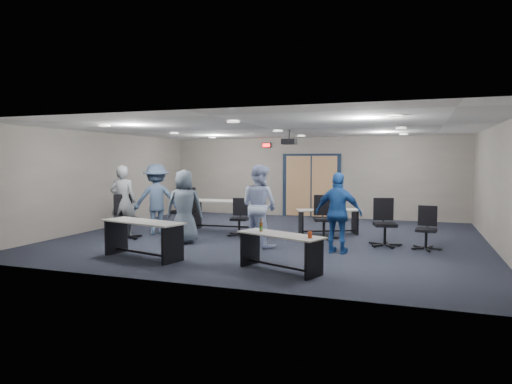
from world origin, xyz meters
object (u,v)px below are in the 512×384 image
(chair_loose_left, at_px, (126,217))
(person_lightblue, at_px, (259,206))
(table_back_left, at_px, (227,210))
(person_plaid, at_px, (184,207))
(chair_back_a, at_px, (183,210))
(table_front_left, at_px, (143,233))
(person_back, at_px, (156,199))
(chair_back_b, at_px, (239,217))
(table_front_right, at_px, (280,245))
(chair_loose_right, at_px, (426,228))
(table_back_right, at_px, (328,217))
(person_navy, at_px, (338,213))
(chair_back_c, at_px, (324,218))
(chair_back_d, at_px, (385,223))
(person_gray, at_px, (123,201))

(chair_loose_left, height_order, person_lightblue, person_lightblue)
(table_back_left, distance_m, person_plaid, 2.15)
(chair_back_a, bearing_deg, table_front_left, -72.01)
(table_back_left, xyz_separation_m, person_back, (-1.48, -1.20, 0.35))
(person_plaid, bearing_deg, chair_back_a, -82.75)
(chair_loose_left, bearing_deg, chair_back_b, -26.88)
(table_front_right, bearing_deg, chair_loose_right, 71.81)
(person_plaid, bearing_deg, table_back_right, -163.75)
(person_navy, bearing_deg, person_back, -2.35)
(chair_loose_right, relative_size, person_plaid, 0.55)
(chair_back_b, xyz_separation_m, person_plaid, (-0.82, -1.37, 0.38))
(person_navy, bearing_deg, chair_loose_right, -142.15)
(table_front_right, xyz_separation_m, person_plaid, (-2.85, 1.82, 0.40))
(table_back_left, distance_m, chair_back_c, 2.84)
(chair_back_a, relative_size, chair_loose_left, 1.10)
(chair_loose_left, relative_size, person_back, 0.59)
(chair_loose_left, bearing_deg, chair_back_c, -36.34)
(chair_back_d, bearing_deg, person_navy, -142.70)
(person_plaid, bearing_deg, chair_back_d, 171.81)
(table_back_right, distance_m, chair_back_b, 2.32)
(table_back_right, relative_size, chair_back_a, 1.42)
(chair_back_b, height_order, person_back, person_back)
(person_navy, bearing_deg, chair_back_a, -10.26)
(chair_loose_right, bearing_deg, person_gray, -167.30)
(chair_back_d, xyz_separation_m, chair_loose_right, (0.86, -0.12, -0.07))
(person_lightblue, xyz_separation_m, person_navy, (1.79, -0.16, -0.08))
(table_front_left, height_order, table_back_left, table_back_left)
(table_back_left, height_order, table_back_right, table_back_left)
(chair_back_d, bearing_deg, chair_back_a, 161.43)
(chair_back_a, distance_m, person_gray, 1.62)
(table_front_left, bearing_deg, person_lightblue, 61.34)
(chair_back_b, height_order, chair_back_d, chair_back_d)
(chair_back_d, xyz_separation_m, person_navy, (-0.87, -1.11, 0.30))
(table_front_left, bearing_deg, table_back_right, 68.71)
(chair_back_c, bearing_deg, person_lightblue, -147.91)
(chair_back_a, xyz_separation_m, chair_back_d, (5.29, -0.35, -0.06))
(chair_loose_right, bearing_deg, chair_back_d, 178.61)
(chair_back_c, relative_size, chair_loose_right, 1.14)
(table_front_left, xyz_separation_m, table_back_right, (2.92, 4.06, -0.05))
(chair_loose_right, distance_m, person_lightblue, 3.64)
(table_front_left, bearing_deg, chair_back_b, 89.38)
(chair_back_a, xyz_separation_m, person_back, (-0.45, -0.57, 0.32))
(person_lightblue, bearing_deg, table_front_left, 68.93)
(table_front_left, bearing_deg, table_back_left, 101.89)
(chair_back_a, distance_m, chair_loose_left, 1.63)
(table_back_right, relative_size, person_back, 0.92)
(table_back_right, xyz_separation_m, person_plaid, (-2.92, -2.36, 0.41))
(chair_back_a, relative_size, person_plaid, 0.70)
(table_front_right, height_order, person_gray, person_gray)
(person_gray, xyz_separation_m, person_back, (0.55, 0.67, 0.01))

